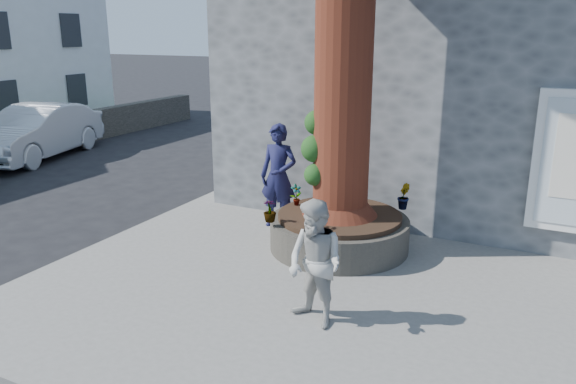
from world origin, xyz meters
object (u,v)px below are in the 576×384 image
at_px(planter, 339,231).
at_px(car_silver, 37,132).
at_px(man, 279,176).
at_px(woman, 315,264).

bearing_deg(planter, car_silver, 164.60).
relative_size(planter, car_silver, 0.49).
relative_size(man, woman, 1.20).
height_order(man, woman, man).
bearing_deg(woman, car_silver, 175.12).
bearing_deg(planter, man, 159.72).
bearing_deg(planter, woman, -75.20).
distance_m(planter, woman, 2.60).
bearing_deg(man, woman, -58.08).
distance_m(woman, car_silver, 12.48).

